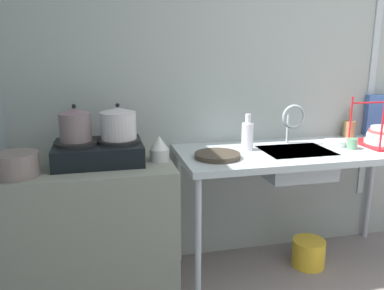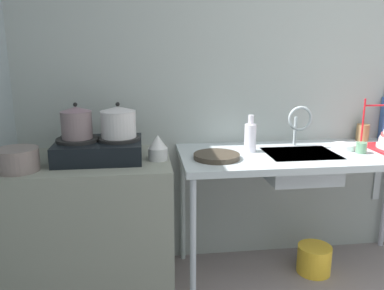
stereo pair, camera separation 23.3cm
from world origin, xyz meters
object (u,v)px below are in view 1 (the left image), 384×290
Objects in this scene: stove at (99,151)px; utensil_jar at (349,129)px; percolator at (159,149)px; pot_on_right_burner at (118,123)px; pot_beside_stove at (16,165)px; cup_by_rack at (352,144)px; faucet at (293,119)px; pot_on_left_burner at (75,125)px; sink_basin at (295,163)px; bucket_on_floor at (308,253)px; small_bowl_on_drainboard at (335,143)px; cereal_box at (377,115)px; bottle_by_sink at (247,136)px; frying_pan at (217,156)px.

utensil_jar is (1.78, 0.26, -0.00)m from stove.
percolator is 0.68× the size of utensil_jar.
pot_on_right_burner reaches higher than stove.
pot_beside_stove is 3.29× the size of cup_by_rack.
stove is at bearing -174.46° from faucet.
percolator is (0.45, -0.06, -0.15)m from pot_on_left_burner.
utensil_jar reaches higher than sink_basin.
utensil_jar is at bearing 8.21° from stove.
bucket_on_floor is at bearing -147.20° from utensil_jar.
bucket_on_floor is at bearing -0.41° from pot_on_right_burner.
small_bowl_on_drainboard reaches higher than sink_basin.
percolator is 0.89m from sink_basin.
cereal_box is 1.39× the size of utensil_jar.
bucket_on_floor is at bearing -163.55° from small_bowl_on_drainboard.
bottle_by_sink reaches higher than stove.
pot_on_left_burner is 0.75× the size of frying_pan.
pot_on_right_burner is 0.92× the size of pot_beside_stove.
pot_beside_stove is 1.69m from faucet.
cereal_box is (1.09, 0.21, 0.06)m from bottle_by_sink.
small_bowl_on_drainboard is (0.27, -0.08, -0.16)m from faucet.
sink_basin is 6.38× the size of cup_by_rack.
percolator is at bearing -175.46° from small_bowl_on_drainboard.
faucet is at bearing 130.67° from bucket_on_floor.
percolator reaches higher than small_bowl_on_drainboard.
stove reaches higher than small_bowl_on_drainboard.
pot_on_left_burner is 1.41× the size of small_bowl_on_drainboard.
cup_by_rack is (1.70, -0.06, -0.19)m from pot_on_left_burner.
pot_beside_stove is at bearing -174.75° from bucket_on_floor.
frying_pan is (0.80, -0.07, -0.21)m from pot_on_left_burner.
stove is at bearing -178.57° from small_bowl_on_drainboard.
bottle_by_sink is 0.78× the size of cereal_box.
small_bowl_on_drainboard is at bearing 16.45° from bucket_on_floor.
pot_on_left_burner reaches higher than stove.
pot_beside_stove is at bearing -168.90° from utensil_jar.
small_bowl_on_drainboard is 0.61m from bottle_by_sink.
small_bowl_on_drainboard is (1.52, 0.04, -0.04)m from stove.
bottle_by_sink is (-0.34, -0.06, -0.09)m from faucet.
pot_on_left_burner is 0.88× the size of bottle_by_sink.
cup_by_rack is at bearing -0.24° from percolator.
pot_beside_stove is 0.75m from percolator.
bucket_on_floor is at bearing 5.34° from frying_pan.
utensil_jar is at bearing 7.71° from pot_on_left_burner.
stove is 2.18× the size of bucket_on_floor.
faucet is 0.63m from frying_pan.
pot_beside_stove is 1.94m from small_bowl_on_drainboard.
cereal_box is (1.89, 0.27, -0.07)m from pot_on_right_burner.
cereal_box is (0.42, 0.33, 0.12)m from cup_by_rack.
cereal_box reaches higher than faucet.
utensil_jar is (-0.23, -0.01, -0.09)m from cereal_box.
frying_pan is 1.15m from utensil_jar.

